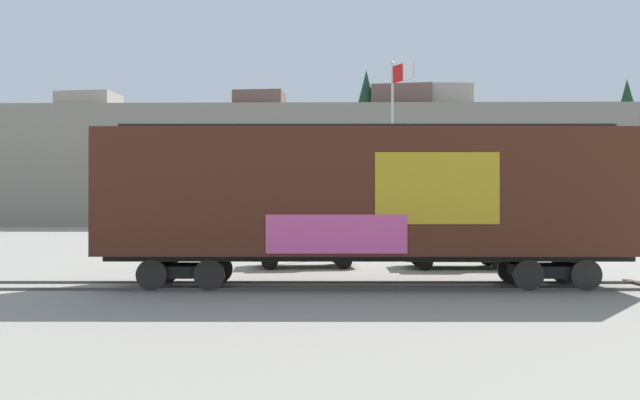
{
  "coord_description": "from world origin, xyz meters",
  "views": [
    {
      "loc": [
        -1.53,
        -17.31,
        2.58
      ],
      "look_at": [
        -1.81,
        2.82,
        2.69
      ],
      "focal_mm": 31.6,
      "sensor_mm": 36.0,
      "label": 1
    }
  ],
  "objects_px": {
    "freight_car": "(367,195)",
    "parked_car_green": "(455,246)",
    "flagpole": "(396,128)",
    "parked_car_silver": "(304,248)"
  },
  "relations": [
    {
      "from": "parked_car_silver",
      "to": "parked_car_green",
      "type": "xyz_separation_m",
      "value": [
        6.05,
        -0.24,
        0.09
      ]
    },
    {
      "from": "flagpole",
      "to": "parked_car_silver",
      "type": "xyz_separation_m",
      "value": [
        -4.57,
        -6.72,
        -5.71
      ]
    },
    {
      "from": "freight_car",
      "to": "parked_car_green",
      "type": "distance_m",
      "value": 6.73
    },
    {
      "from": "parked_car_silver",
      "to": "flagpole",
      "type": "bearing_deg",
      "value": 55.77
    },
    {
      "from": "flagpole",
      "to": "parked_car_green",
      "type": "xyz_separation_m",
      "value": [
        1.47,
        -6.96,
        -5.63
      ]
    },
    {
      "from": "freight_car",
      "to": "parked_car_silver",
      "type": "height_order",
      "value": "freight_car"
    },
    {
      "from": "freight_car",
      "to": "parked_car_silver",
      "type": "relative_size",
      "value": 3.63
    },
    {
      "from": "flagpole",
      "to": "parked_car_silver",
      "type": "distance_m",
      "value": 9.94
    },
    {
      "from": "freight_car",
      "to": "parked_car_green",
      "type": "xyz_separation_m",
      "value": [
        3.87,
        5.15,
        -1.97
      ]
    },
    {
      "from": "freight_car",
      "to": "parked_car_green",
      "type": "height_order",
      "value": "freight_car"
    }
  ]
}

